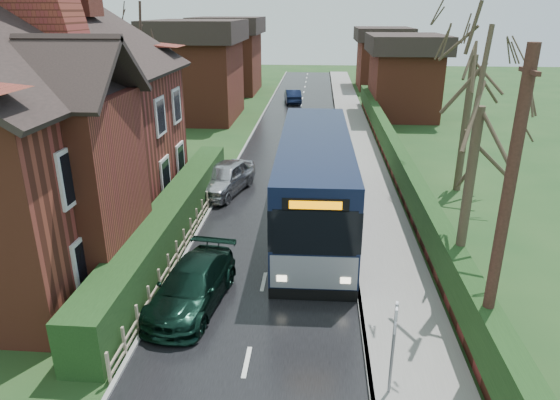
# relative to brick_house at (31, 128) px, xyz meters

# --- Properties ---
(ground) EXTENTS (140.00, 140.00, 0.00)m
(ground) POSITION_rel_brick_house_xyz_m (8.73, -4.78, -4.38)
(ground) COLOR #2C491F
(ground) RESTS_ON ground
(road) EXTENTS (6.00, 100.00, 0.02)m
(road) POSITION_rel_brick_house_xyz_m (8.73, 5.22, -4.37)
(road) COLOR black
(road) RESTS_ON ground
(pavement) EXTENTS (2.50, 100.00, 0.14)m
(pavement) POSITION_rel_brick_house_xyz_m (12.98, 5.22, -4.31)
(pavement) COLOR slate
(pavement) RESTS_ON ground
(kerb_right) EXTENTS (0.12, 100.00, 0.14)m
(kerb_right) POSITION_rel_brick_house_xyz_m (11.78, 5.22, -4.31)
(kerb_right) COLOR gray
(kerb_right) RESTS_ON ground
(kerb_left) EXTENTS (0.12, 100.00, 0.10)m
(kerb_left) POSITION_rel_brick_house_xyz_m (5.68, 5.22, -4.33)
(kerb_left) COLOR gray
(kerb_left) RESTS_ON ground
(front_hedge) EXTENTS (1.20, 16.00, 1.60)m
(front_hedge) POSITION_rel_brick_house_xyz_m (4.83, 0.22, -3.58)
(front_hedge) COLOR black
(front_hedge) RESTS_ON ground
(picket_fence) EXTENTS (0.10, 16.00, 0.90)m
(picket_fence) POSITION_rel_brick_house_xyz_m (5.58, 0.22, -3.93)
(picket_fence) COLOR gray
(picket_fence) RESTS_ON ground
(right_wall_hedge) EXTENTS (0.60, 50.00, 1.80)m
(right_wall_hedge) POSITION_rel_brick_house_xyz_m (14.53, 5.22, -3.36)
(right_wall_hedge) COLOR brown
(right_wall_hedge) RESTS_ON ground
(brick_house) EXTENTS (9.30, 14.60, 10.30)m
(brick_house) POSITION_rel_brick_house_xyz_m (0.00, 0.00, 0.00)
(brick_house) COLOR brown
(brick_house) RESTS_ON ground
(bus) EXTENTS (2.92, 12.15, 3.68)m
(bus) POSITION_rel_brick_house_xyz_m (10.29, 2.22, -2.55)
(bus) COLOR black
(bus) RESTS_ON ground
(car_silver) EXTENTS (2.85, 4.74, 1.51)m
(car_silver) POSITION_rel_brick_house_xyz_m (5.93, 5.63, -3.62)
(car_silver) COLOR #B9B9BE
(car_silver) RESTS_ON ground
(car_green) EXTENTS (2.35, 4.61, 1.28)m
(car_green) POSITION_rel_brick_house_xyz_m (6.73, -4.24, -3.73)
(car_green) COLOR black
(car_green) RESTS_ON ground
(car_distant) EXTENTS (1.91, 4.12, 1.31)m
(car_distant) POSITION_rel_brick_house_xyz_m (7.90, 30.58, -3.72)
(car_distant) COLOR #101932
(car_distant) RESTS_ON ground
(bus_stop_sign) EXTENTS (0.12, 0.38, 2.49)m
(bus_stop_sign) POSITION_rel_brick_house_xyz_m (12.17, -7.69, -2.74)
(bus_stop_sign) COLOR slate
(bus_stop_sign) RESTS_ON ground
(telegraph_pole) EXTENTS (0.27, 1.00, 7.80)m
(telegraph_pole) POSITION_rel_brick_house_xyz_m (14.53, -6.51, -0.43)
(telegraph_pole) COLOR #321C16
(telegraph_pole) RESTS_ON ground
(tree_right_near) EXTENTS (3.94, 3.94, 8.50)m
(tree_right_near) POSITION_rel_brick_house_xyz_m (14.73, -3.18, 1.98)
(tree_right_near) COLOR #3A2F22
(tree_right_near) RESTS_ON ground
(tree_right_far) EXTENTS (4.79, 4.79, 9.25)m
(tree_right_far) POSITION_rel_brick_house_xyz_m (17.33, 6.90, 2.54)
(tree_right_far) COLOR #3B3023
(tree_right_far) RESTS_ON ground
(tree_house_side) EXTENTS (4.08, 4.08, 9.28)m
(tree_house_side) POSITION_rel_brick_house_xyz_m (0.19, 12.41, 2.56)
(tree_house_side) COLOR #31241D
(tree_house_side) RESTS_ON ground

